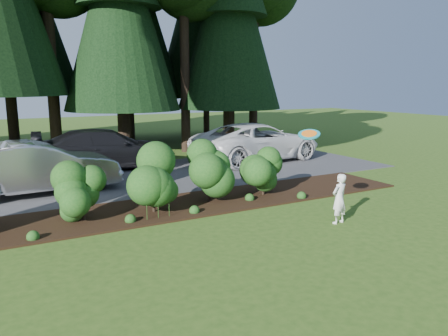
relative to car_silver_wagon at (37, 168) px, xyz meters
name	(u,v)px	position (x,y,z in m)	size (l,w,h in m)	color
ground	(212,248)	(2.68, -6.74, -0.85)	(80.00, 80.00, 0.00)	#2D4E16
mulch_bed	(158,209)	(2.68, -3.49, -0.83)	(16.00, 2.50, 0.05)	black
driveway	(116,180)	(2.68, 0.76, -0.84)	(22.00, 6.00, 0.03)	#38383A
shrub_row	(185,179)	(3.45, -3.60, -0.04)	(6.53, 1.60, 1.61)	#174615
lily_cluster	(158,201)	(2.38, -4.34, -0.36)	(0.69, 0.09, 0.57)	#174615
car_silver_wagon	(37,168)	(0.00, 0.00, 0.00)	(1.74, 4.99, 1.64)	#B2B2B7
car_white_suv	(257,142)	(9.33, 1.71, 0.02)	(2.80, 6.08, 1.69)	silver
car_dark_suv	(107,149)	(2.94, 3.06, -0.02)	(2.26, 5.56, 1.61)	black
child	(339,199)	(6.23, -6.77, -0.22)	(0.46, 0.30, 1.26)	white
frisbee	(309,134)	(5.14, -6.84, 1.46)	(0.52, 0.49, 0.27)	teal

